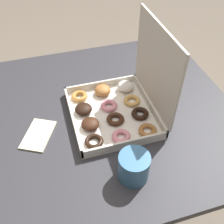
{
  "coord_description": "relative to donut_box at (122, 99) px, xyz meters",
  "views": [
    {
      "loc": [
        0.69,
        -0.22,
        1.48
      ],
      "look_at": [
        0.03,
        -0.03,
        0.78
      ],
      "focal_mm": 42.0,
      "sensor_mm": 36.0,
      "label": 1
    }
  ],
  "objects": [
    {
      "name": "donut_box",
      "position": [
        0.0,
        0.0,
        0.0
      ],
      "size": [
        0.33,
        0.31,
        0.34
      ],
      "color": "silver",
      "rests_on": "dining_table"
    },
    {
      "name": "ground_plane",
      "position": [
        -0.02,
        -0.01,
        -0.83
      ],
      "size": [
        8.0,
        8.0,
        0.0
      ],
      "primitive_type": "plane",
      "color": "#6B6054"
    },
    {
      "name": "coffee_mug",
      "position": [
        0.27,
        -0.05,
        -0.01
      ],
      "size": [
        0.09,
        0.09,
        0.09
      ],
      "color": "teal",
      "rests_on": "dining_table"
    },
    {
      "name": "paper_napkin",
      "position": [
        0.03,
        -0.32,
        -0.06
      ],
      "size": [
        0.16,
        0.14,
        0.01
      ],
      "color": "beige",
      "rests_on": "dining_table"
    },
    {
      "name": "dining_table",
      "position": [
        -0.02,
        -0.01,
        -0.18
      ],
      "size": [
        0.91,
        0.9,
        0.77
      ],
      "color": "#2D2D33",
      "rests_on": "ground_plane"
    }
  ]
}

